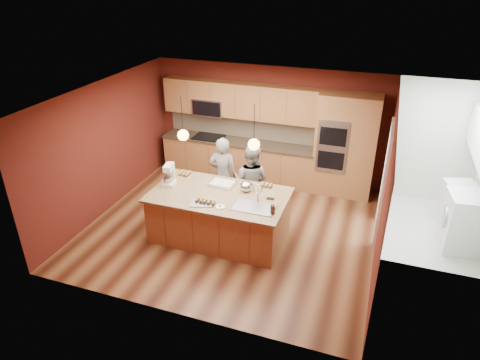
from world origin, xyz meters
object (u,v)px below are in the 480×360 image
at_px(mixing_bowl, 246,186).
at_px(person_left, 223,175).
at_px(person_right, 251,181).
at_px(stand_mixer, 169,176).
at_px(island, 220,215).

bearing_deg(mixing_bowl, person_left, 137.06).
distance_m(person_right, stand_mixer, 1.66).
distance_m(island, stand_mixer, 1.22).
bearing_deg(person_right, island, 77.47).
distance_m(person_left, person_right, 0.61).
xyz_separation_m(person_left, person_right, (0.61, 0.00, -0.04)).
height_order(island, stand_mixer, stand_mixer).
xyz_separation_m(person_right, mixing_bowl, (0.13, -0.68, 0.25)).
relative_size(island, person_right, 1.63).
distance_m(person_left, stand_mixer, 1.21).
xyz_separation_m(stand_mixer, mixing_bowl, (1.46, 0.24, -0.08)).
bearing_deg(stand_mixer, mixing_bowl, -0.39).
distance_m(island, person_left, 1.07).
relative_size(island, person_left, 1.54).
relative_size(island, mixing_bowl, 10.58).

